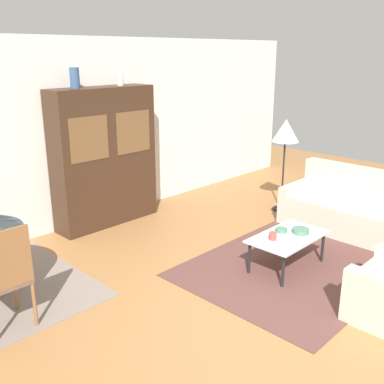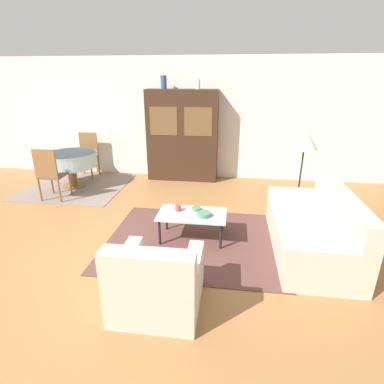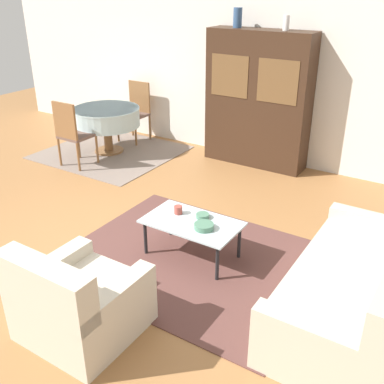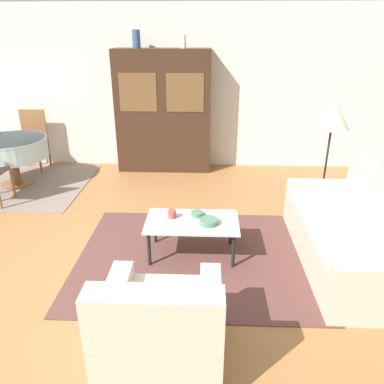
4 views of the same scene
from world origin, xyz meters
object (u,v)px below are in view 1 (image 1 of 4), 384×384
at_px(display_cabinet, 105,157).
at_px(vase_short, 120,78).
at_px(coffee_table, 288,239).
at_px(floor_lamp, 286,133).
at_px(bowl, 301,231).
at_px(couch, 357,211).
at_px(bowl_small, 281,230).
at_px(cup, 273,236).
at_px(vase_tall, 75,78).
at_px(dining_chair_near, 4,275).

xyz_separation_m(display_cabinet, vase_short, (0.35, 0.00, 1.11)).
height_order(coffee_table, vase_short, vase_short).
distance_m(floor_lamp, bowl, 2.16).
relative_size(couch, bowl_small, 14.43).
distance_m(coffee_table, cup, 0.24).
xyz_separation_m(coffee_table, floor_lamp, (1.72, 1.21, 0.89)).
relative_size(cup, bowl, 0.45).
relative_size(cup, vase_tall, 0.32).
xyz_separation_m(floor_lamp, bowl_small, (-1.67, -1.08, -0.83)).
relative_size(bowl, bowl_small, 1.43).
height_order(cup, vase_short, vase_short).
distance_m(coffee_table, vase_short, 3.30).
bearing_deg(bowl_small, display_cabinet, 103.69).
distance_m(coffee_table, display_cabinet, 2.92).
distance_m(floor_lamp, bowl_small, 2.15).
bearing_deg(floor_lamp, cup, -149.44).
xyz_separation_m(dining_chair_near, floor_lamp, (4.60, 0.07, 0.69)).
bearing_deg(vase_tall, couch, -46.70).
distance_m(coffee_table, dining_chair_near, 3.11).
bearing_deg(dining_chair_near, couch, -14.73).
height_order(display_cabinet, dining_chair_near, display_cabinet).
distance_m(coffee_table, vase_tall, 3.46).
bearing_deg(coffee_table, vase_tall, 109.62).
height_order(cup, bowl_small, cup).
bearing_deg(cup, vase_tall, 105.94).
xyz_separation_m(cup, vase_tall, (-0.78, 2.72, 1.70)).
bearing_deg(coffee_table, couch, -2.21).
bearing_deg(vase_tall, cup, -74.06).
height_order(coffee_table, bowl, bowl).
bearing_deg(vase_short, dining_chair_near, -147.92).
distance_m(couch, cup, 1.93).
relative_size(coffee_table, vase_short, 4.96).
bearing_deg(display_cabinet, floor_lamp, -34.30).
distance_m(dining_chair_near, vase_short, 3.47).
bearing_deg(cup, vase_short, 90.70).
distance_m(dining_chair_near, bowl_small, 3.11).
xyz_separation_m(couch, vase_short, (-1.95, 2.86, 1.82)).
bearing_deg(vase_tall, bowl_small, -68.59).
distance_m(couch, vase_tall, 4.34).
distance_m(couch, display_cabinet, 3.73).
relative_size(bowl, vase_tall, 0.72).
height_order(dining_chair_near, floor_lamp, floor_lamp).
bearing_deg(coffee_table, bowl_small, 68.90).
xyz_separation_m(vase_tall, vase_short, (0.74, 0.00, -0.04)).
relative_size(dining_chair_near, cup, 11.60).
relative_size(couch, bowl, 10.10).
height_order(display_cabinet, cup, display_cabinet).
bearing_deg(bowl, display_cabinet, 105.25).
distance_m(display_cabinet, bowl, 3.01).
bearing_deg(vase_tall, floor_lamp, -30.23).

